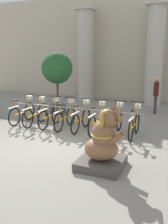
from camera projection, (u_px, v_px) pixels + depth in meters
ground_plane at (47, 146)px, 7.33m from camera, size 60.00×60.00×0.00m
building_facade at (123, 48)px, 14.37m from camera, size 20.00×0.20×6.00m
column_left at (86, 54)px, 14.28m from camera, size 1.11×1.11×5.16m
column_right at (155, 54)px, 12.82m from camera, size 1.11×1.11×5.16m
bike_rack at (74, 112)px, 8.95m from camera, size 4.99×0.05×0.77m
bicycle_0 at (23, 112)px, 9.75m from camera, size 0.48×1.67×1.08m
bicycle_1 at (36, 114)px, 9.48m from camera, size 0.48×1.67×1.08m
bicycle_2 at (50, 115)px, 9.27m from camera, size 0.48×1.67×1.08m
bicycle_3 at (65, 117)px, 9.03m from camera, size 0.48×1.67×1.08m
bicycle_4 at (81, 119)px, 8.79m from camera, size 0.48×1.67×1.08m
bicycle_5 at (97, 121)px, 8.51m from camera, size 0.48×1.67×1.08m
bicycle_6 at (116, 122)px, 8.33m from camera, size 0.48×1.67×1.08m
bicycle_7 at (134, 124)px, 8.08m from camera, size 0.48×1.67×1.08m
elephant_statue at (103, 145)px, 5.85m from camera, size 1.05×1.05×1.68m
person_pedestrian at (156, 92)px, 11.13m from camera, size 0.22×0.47×1.67m
potted_tree at (57, 71)px, 10.94m from camera, size 1.36×1.36×2.72m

